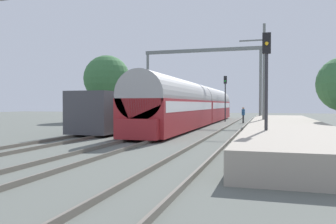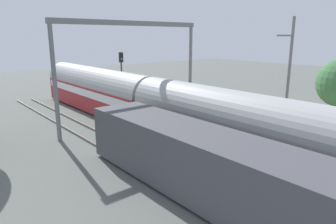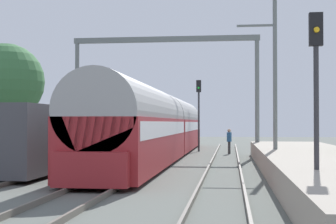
# 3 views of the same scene
# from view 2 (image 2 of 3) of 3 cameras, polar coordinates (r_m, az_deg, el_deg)

# --- Properties ---
(ground) EXTENTS (120.00, 120.00, 0.00)m
(ground) POSITION_cam_2_polar(r_m,az_deg,el_deg) (15.29, 27.54, -13.96)
(ground) COLOR #5B605A
(track_west) EXTENTS (1.52, 60.00, 0.16)m
(track_west) POSITION_cam_2_polar(r_m,az_deg,el_deg) (15.26, 27.58, -13.69)
(track_west) COLOR #6A6359
(track_west) RESTS_ON ground
(passenger_train) EXTENTS (2.93, 32.85, 3.82)m
(passenger_train) POSITION_cam_2_polar(r_m,az_deg,el_deg) (22.14, -3.36, 1.47)
(passenger_train) COLOR maroon
(passenger_train) RESTS_ON ground
(freight_car) EXTENTS (2.80, 13.00, 2.70)m
(freight_car) POSITION_cam_2_polar(r_m,az_deg,el_deg) (13.62, 4.73, -8.91)
(freight_car) COLOR #47474C
(freight_car) RESTS_ON ground
(person_crossing) EXTENTS (0.33, 0.44, 1.73)m
(person_crossing) POSITION_cam_2_polar(r_m,az_deg,el_deg) (27.98, -1.44, 2.16)
(person_crossing) COLOR #353535
(person_crossing) RESTS_ON ground
(railway_signal_far) EXTENTS (0.36, 0.30, 5.34)m
(railway_signal_far) POSITION_cam_2_polar(r_m,az_deg,el_deg) (28.62, -8.66, 7.08)
(railway_signal_far) COLOR #2D2D33
(railway_signal_far) RESTS_ON ground
(catenary_gantry) EXTENTS (12.40, 0.28, 7.86)m
(catenary_gantry) POSITION_cam_2_polar(r_m,az_deg,el_deg) (23.33, -6.59, 11.10)
(catenary_gantry) COLOR slate
(catenary_gantry) RESTS_ON ground
(catenary_pole_east_mid) EXTENTS (1.90, 0.20, 8.00)m
(catenary_pole_east_mid) POSITION_cam_2_polar(r_m,az_deg,el_deg) (22.03, 21.54, 6.21)
(catenary_pole_east_mid) COLOR slate
(catenary_pole_east_mid) RESTS_ON ground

